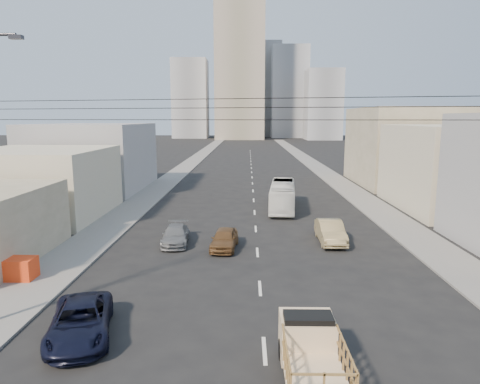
{
  "coord_description": "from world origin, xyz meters",
  "views": [
    {
      "loc": [
        -0.66,
        -12.89,
        8.65
      ],
      "look_at": [
        -1.19,
        16.92,
        3.5
      ],
      "focal_mm": 32.0,
      "sensor_mm": 36.0,
      "label": 1
    }
  ],
  "objects_px": {
    "sedan_grey": "(176,235)",
    "flatbed_pickup": "(311,349)",
    "navy_pickup": "(80,321)",
    "sedan_tan": "(330,232)",
    "city_bus": "(283,195)",
    "sedan_brown": "(224,239)",
    "crate_stack": "(18,268)"
  },
  "relations": [
    {
      "from": "crate_stack",
      "to": "sedan_brown",
      "type": "bearing_deg",
      "value": 28.86
    },
    {
      "from": "flatbed_pickup",
      "to": "navy_pickup",
      "type": "distance_m",
      "value": 9.16
    },
    {
      "from": "flatbed_pickup",
      "to": "sedan_brown",
      "type": "relative_size",
      "value": 1.1
    },
    {
      "from": "sedan_tan",
      "to": "city_bus",
      "type": "bearing_deg",
      "value": 103.1
    },
    {
      "from": "flatbed_pickup",
      "to": "city_bus",
      "type": "relative_size",
      "value": 0.46
    },
    {
      "from": "sedan_grey",
      "to": "crate_stack",
      "type": "bearing_deg",
      "value": -140.11
    },
    {
      "from": "flatbed_pickup",
      "to": "sedan_brown",
      "type": "height_order",
      "value": "flatbed_pickup"
    },
    {
      "from": "city_bus",
      "to": "sedan_tan",
      "type": "relative_size",
      "value": 2.03
    },
    {
      "from": "flatbed_pickup",
      "to": "city_bus",
      "type": "height_order",
      "value": "city_bus"
    },
    {
      "from": "city_bus",
      "to": "sedan_tan",
      "type": "xyz_separation_m",
      "value": [
        2.48,
        -11.22,
        -0.55
      ]
    },
    {
      "from": "sedan_brown",
      "to": "crate_stack",
      "type": "xyz_separation_m",
      "value": [
        -10.8,
        -5.95,
        0.01
      ]
    },
    {
      "from": "flatbed_pickup",
      "to": "sedan_brown",
      "type": "xyz_separation_m",
      "value": [
        -3.67,
        14.54,
        -0.41
      ]
    },
    {
      "from": "flatbed_pickup",
      "to": "sedan_tan",
      "type": "bearing_deg",
      "value": 77.05
    },
    {
      "from": "navy_pickup",
      "to": "crate_stack",
      "type": "distance_m",
      "value": 8.25
    },
    {
      "from": "navy_pickup",
      "to": "sedan_brown",
      "type": "relative_size",
      "value": 1.24
    },
    {
      "from": "sedan_brown",
      "to": "sedan_tan",
      "type": "bearing_deg",
      "value": 17.38
    },
    {
      "from": "crate_stack",
      "to": "city_bus",
      "type": "bearing_deg",
      "value": 50.12
    },
    {
      "from": "sedan_brown",
      "to": "sedan_grey",
      "type": "xyz_separation_m",
      "value": [
        -3.47,
        1.09,
        -0.06
      ]
    },
    {
      "from": "sedan_grey",
      "to": "crate_stack",
      "type": "height_order",
      "value": "crate_stack"
    },
    {
      "from": "sedan_tan",
      "to": "navy_pickup",
      "type": "bearing_deg",
      "value": -132.06
    },
    {
      "from": "flatbed_pickup",
      "to": "crate_stack",
      "type": "height_order",
      "value": "flatbed_pickup"
    },
    {
      "from": "sedan_grey",
      "to": "flatbed_pickup",
      "type": "bearing_deg",
      "value": -69.39
    },
    {
      "from": "city_bus",
      "to": "sedan_tan",
      "type": "height_order",
      "value": "city_bus"
    },
    {
      "from": "flatbed_pickup",
      "to": "sedan_grey",
      "type": "xyz_separation_m",
      "value": [
        -7.14,
        15.63,
        -0.47
      ]
    },
    {
      "from": "city_bus",
      "to": "flatbed_pickup",
      "type": "bearing_deg",
      "value": -87.0
    },
    {
      "from": "flatbed_pickup",
      "to": "sedan_grey",
      "type": "height_order",
      "value": "flatbed_pickup"
    },
    {
      "from": "sedan_tan",
      "to": "crate_stack",
      "type": "distance_m",
      "value": 19.71
    },
    {
      "from": "navy_pickup",
      "to": "sedan_tan",
      "type": "bearing_deg",
      "value": 32.61
    },
    {
      "from": "flatbed_pickup",
      "to": "sedan_grey",
      "type": "relative_size",
      "value": 1.03
    },
    {
      "from": "flatbed_pickup",
      "to": "sedan_tan",
      "type": "distance_m",
      "value": 16.6
    },
    {
      "from": "sedan_brown",
      "to": "flatbed_pickup",
      "type": "bearing_deg",
      "value": -70.93
    },
    {
      "from": "navy_pickup",
      "to": "sedan_tan",
      "type": "height_order",
      "value": "sedan_tan"
    }
  ]
}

